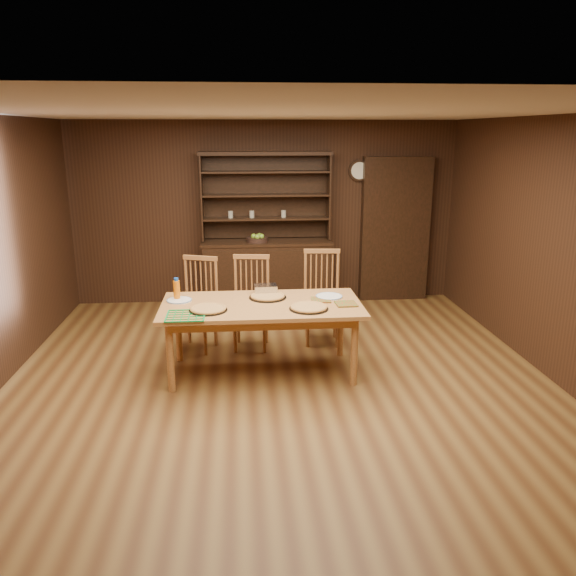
{
  "coord_description": "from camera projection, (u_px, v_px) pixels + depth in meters",
  "views": [
    {
      "loc": [
        -0.37,
        -5.11,
        2.43
      ],
      "look_at": [
        0.11,
        0.4,
        0.89
      ],
      "focal_mm": 35.0,
      "sensor_mm": 36.0,
      "label": 1
    }
  ],
  "objects": [
    {
      "name": "floor",
      "position": [
        281.0,
        385.0,
        5.58
      ],
      "size": [
        6.0,
        6.0,
        0.0
      ],
      "primitive_type": "plane",
      "color": "brown",
      "rests_on": "ground"
    },
    {
      "name": "room_shell",
      "position": [
        280.0,
        228.0,
        5.16
      ],
      "size": [
        6.0,
        6.0,
        6.0
      ],
      "color": "silver",
      "rests_on": "floor"
    },
    {
      "name": "china_hutch",
      "position": [
        267.0,
        264.0,
        8.07
      ],
      "size": [
        1.84,
        0.52,
        2.17
      ],
      "color": "black",
      "rests_on": "floor"
    },
    {
      "name": "doorway",
      "position": [
        395.0,
        229.0,
        8.24
      ],
      "size": [
        1.0,
        0.18,
        2.1
      ],
      "primitive_type": "cube",
      "color": "black",
      "rests_on": "floor"
    },
    {
      "name": "wall_clock",
      "position": [
        359.0,
        171.0,
        8.02
      ],
      "size": [
        0.3,
        0.05,
        0.3
      ],
      "color": "black",
      "rests_on": "room_shell"
    },
    {
      "name": "dining_table",
      "position": [
        262.0,
        311.0,
        5.72
      ],
      "size": [
        2.03,
        1.01,
        0.75
      ],
      "color": "#C68044",
      "rests_on": "floor"
    },
    {
      "name": "chair_left",
      "position": [
        198.0,
        300.0,
        6.45
      ],
      "size": [
        0.55,
        0.54,
        1.07
      ],
      "rotation": [
        0.0,
        0.0,
        -0.34
      ],
      "color": "#A76F39",
      "rests_on": "floor"
    },
    {
      "name": "chair_center",
      "position": [
        251.0,
        299.0,
        6.49
      ],
      "size": [
        0.49,
        0.47,
        1.07
      ],
      "rotation": [
        0.0,
        0.0,
        -0.12
      ],
      "color": "#A76F39",
      "rests_on": "floor"
    },
    {
      "name": "chair_right",
      "position": [
        322.0,
        293.0,
        6.66
      ],
      "size": [
        0.49,
        0.47,
        1.1
      ],
      "rotation": [
        0.0,
        0.0,
        -0.08
      ],
      "color": "#A76F39",
      "rests_on": "floor"
    },
    {
      "name": "pizza_left",
      "position": [
        208.0,
        309.0,
        5.47
      ],
      "size": [
        0.37,
        0.37,
        0.04
      ],
      "color": "black",
      "rests_on": "dining_table"
    },
    {
      "name": "pizza_right",
      "position": [
        309.0,
        307.0,
        5.51
      ],
      "size": [
        0.39,
        0.39,
        0.04
      ],
      "color": "black",
      "rests_on": "dining_table"
    },
    {
      "name": "pizza_center",
      "position": [
        268.0,
        296.0,
        5.89
      ],
      "size": [
        0.39,
        0.39,
        0.04
      ],
      "color": "black",
      "rests_on": "dining_table"
    },
    {
      "name": "cooling_rack",
      "position": [
        186.0,
        315.0,
        5.31
      ],
      "size": [
        0.4,
        0.4,
        0.02
      ],
      "primitive_type": null,
      "rotation": [
        0.0,
        0.0,
        0.15
      ],
      "color": "#0B9A43",
      "rests_on": "dining_table"
    },
    {
      "name": "plate_left",
      "position": [
        179.0,
        300.0,
        5.78
      ],
      "size": [
        0.26,
        0.26,
        0.02
      ],
      "color": "white",
      "rests_on": "dining_table"
    },
    {
      "name": "plate_right",
      "position": [
        329.0,
        296.0,
        5.92
      ],
      "size": [
        0.28,
        0.28,
        0.02
      ],
      "color": "white",
      "rests_on": "dining_table"
    },
    {
      "name": "foil_dish",
      "position": [
        266.0,
        289.0,
        6.04
      ],
      "size": [
        0.25,
        0.18,
        0.1
      ],
      "primitive_type": "cube",
      "rotation": [
        0.0,
        0.0,
        0.04
      ],
      "color": "silver",
      "rests_on": "dining_table"
    },
    {
      "name": "juice_bottle",
      "position": [
        177.0,
        290.0,
        5.81
      ],
      "size": [
        0.07,
        0.07,
        0.23
      ],
      "color": "orange",
      "rests_on": "dining_table"
    },
    {
      "name": "pot_holder_a",
      "position": [
        346.0,
        304.0,
        5.66
      ],
      "size": [
        0.22,
        0.22,
        0.02
      ],
      "primitive_type": "cube",
      "rotation": [
        0.0,
        0.0,
        0.05
      ],
      "color": "#AE2413",
      "rests_on": "dining_table"
    },
    {
      "name": "pot_holder_b",
      "position": [
        321.0,
        300.0,
        5.8
      ],
      "size": [
        0.21,
        0.21,
        0.01
      ],
      "primitive_type": "cube",
      "rotation": [
        0.0,
        0.0,
        -0.07
      ],
      "color": "#AE2413",
      "rests_on": "dining_table"
    },
    {
      "name": "fruit_bowl",
      "position": [
        257.0,
        239.0,
        7.89
      ],
      "size": [
        0.3,
        0.3,
        0.12
      ],
      "color": "black",
      "rests_on": "china_hutch"
    }
  ]
}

